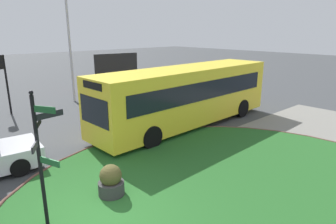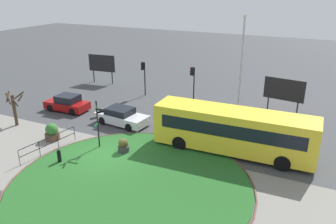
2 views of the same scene
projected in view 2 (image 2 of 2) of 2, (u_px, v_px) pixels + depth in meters
ground at (106, 155)px, 22.64m from camera, size 120.00×120.00×0.00m
sidewalk_paving at (88, 168)px, 21.01m from camera, size 32.00×8.14×0.02m
grass_island at (131, 184)px, 19.33m from camera, size 13.77×13.77×0.10m
grass_kerb_ring at (131, 184)px, 19.33m from camera, size 14.08×14.08×0.11m
signpost_directional at (98, 121)px, 22.90m from camera, size 0.98×1.24×3.49m
bollard_foreground at (59, 156)px, 21.50m from camera, size 0.25×0.25×0.95m
railing_grass_edge at (49, 143)px, 22.80m from camera, size 0.66×4.49×1.09m
bus_yellow at (233, 130)px, 22.51m from camera, size 10.69×2.75×2.98m
car_near_lane at (67, 103)px, 30.36m from camera, size 3.99×1.97×1.46m
car_far_lane at (122, 117)px, 27.45m from camera, size 4.54×2.26×1.37m
traffic_light_near at (193, 77)px, 31.77m from camera, size 0.49×0.30×3.45m
traffic_light_far at (143, 71)px, 33.89m from camera, size 0.49×0.27×3.42m
lamppost_tall at (242, 60)px, 29.82m from camera, size 0.32×0.32×8.32m
billboard_left at (102, 64)px, 38.33m from camera, size 3.24×0.53×3.24m
billboard_right at (284, 90)px, 29.55m from camera, size 3.52×0.66×3.05m
planter_near_signpost at (52, 133)px, 24.69m from camera, size 1.06×1.06×1.27m
planter_kerbside at (123, 146)px, 22.81m from camera, size 0.76×0.76×1.03m
street_tree_bare at (15, 107)px, 26.89m from camera, size 1.41×1.34×2.84m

